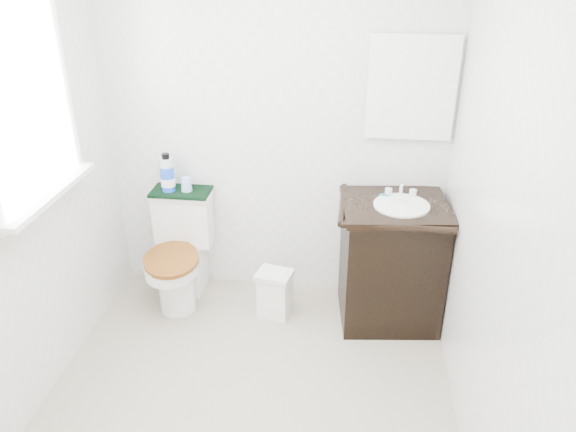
% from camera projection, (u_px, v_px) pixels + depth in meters
% --- Properties ---
extents(floor, '(2.40, 2.40, 0.00)m').
position_uv_depth(floor, '(246.00, 407.00, 3.00)').
color(floor, '#ABA48A').
rests_on(floor, ground).
extents(wall_back, '(2.40, 0.00, 2.40)m').
position_uv_depth(wall_back, '(276.00, 123.00, 3.53)').
color(wall_back, white).
rests_on(wall_back, ground).
extents(wall_front, '(2.40, 0.00, 2.40)m').
position_uv_depth(wall_front, '(140.00, 408.00, 1.39)').
color(wall_front, white).
rests_on(wall_front, ground).
extents(wall_left, '(0.00, 2.40, 2.40)m').
position_uv_depth(wall_left, '(3.00, 191.00, 2.58)').
color(wall_left, white).
rests_on(wall_left, ground).
extents(wall_right, '(0.00, 2.40, 2.40)m').
position_uv_depth(wall_right, '(496.00, 217.00, 2.34)').
color(wall_right, white).
rests_on(wall_right, ground).
extents(window, '(0.02, 0.70, 0.90)m').
position_uv_depth(window, '(22.00, 102.00, 2.64)').
color(window, white).
rests_on(window, wall_left).
extents(mirror, '(0.50, 0.02, 0.60)m').
position_uv_depth(mirror, '(412.00, 88.00, 3.30)').
color(mirror, silver).
rests_on(mirror, wall_back).
extents(toilet, '(0.42, 0.64, 0.73)m').
position_uv_depth(toilet, '(181.00, 255.00, 3.78)').
color(toilet, white).
rests_on(toilet, floor).
extents(vanity, '(0.69, 0.61, 0.92)m').
position_uv_depth(vanity, '(391.00, 260.00, 3.52)').
color(vanity, black).
rests_on(vanity, floor).
extents(trash_bin, '(0.25, 0.22, 0.32)m').
position_uv_depth(trash_bin, '(275.00, 293.00, 3.67)').
color(trash_bin, white).
rests_on(trash_bin, floor).
extents(towel, '(0.39, 0.22, 0.02)m').
position_uv_depth(towel, '(181.00, 192.00, 3.70)').
color(towel, black).
rests_on(towel, toilet).
extents(mouthwash_bottle, '(0.09, 0.09, 0.26)m').
position_uv_depth(mouthwash_bottle, '(167.00, 174.00, 3.64)').
color(mouthwash_bottle, blue).
rests_on(mouthwash_bottle, towel).
extents(cup, '(0.07, 0.07, 0.09)m').
position_uv_depth(cup, '(186.00, 184.00, 3.67)').
color(cup, '#9BC8FF').
rests_on(cup, towel).
extents(soap_bar, '(0.08, 0.05, 0.02)m').
position_uv_depth(soap_bar, '(385.00, 195.00, 3.43)').
color(soap_bar, '#176E6C').
rests_on(soap_bar, vanity).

